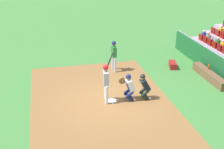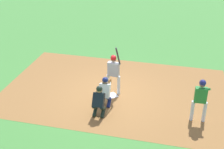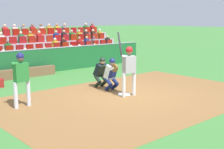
{
  "view_description": "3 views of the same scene",
  "coord_description": "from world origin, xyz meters",
  "px_view_note": "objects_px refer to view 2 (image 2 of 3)",
  "views": [
    {
      "loc": [
        -12.03,
        2.65,
        6.56
      ],
      "look_at": [
        0.39,
        -0.11,
        1.14
      ],
      "focal_mm": 48.59,
      "sensor_mm": 36.0,
      "label": 1
    },
    {
      "loc": [
        2.82,
        -10.91,
        6.95
      ],
      "look_at": [
        0.11,
        -0.39,
        1.25
      ],
      "focal_mm": 49.42,
      "sensor_mm": 36.0,
      "label": 2
    },
    {
      "loc": [
        7.65,
        8.17,
        2.81
      ],
      "look_at": [
        0.51,
        -0.1,
        0.81
      ],
      "focal_mm": 49.93,
      "sensor_mm": 36.0,
      "label": 3
    }
  ],
  "objects_px": {
    "catcher_crouching": "(105,90)",
    "on_deck_batter": "(201,97)",
    "batter_at_plate": "(114,70)",
    "home_plate_umpire": "(99,100)",
    "home_plate_marker": "(112,96)"
  },
  "relations": [
    {
      "from": "catcher_crouching",
      "to": "home_plate_umpire",
      "type": "height_order",
      "value": "catcher_crouching"
    },
    {
      "from": "catcher_crouching",
      "to": "home_plate_umpire",
      "type": "bearing_deg",
      "value": -94.27
    },
    {
      "from": "batter_at_plate",
      "to": "catcher_crouching",
      "type": "relative_size",
      "value": 1.77
    },
    {
      "from": "batter_at_plate",
      "to": "home_plate_umpire",
      "type": "height_order",
      "value": "batter_at_plate"
    },
    {
      "from": "home_plate_umpire",
      "to": "on_deck_batter",
      "type": "distance_m",
      "value": 3.74
    },
    {
      "from": "home_plate_umpire",
      "to": "batter_at_plate",
      "type": "bearing_deg",
      "value": 85.63
    },
    {
      "from": "catcher_crouching",
      "to": "home_plate_umpire",
      "type": "relative_size",
      "value": 1.03
    },
    {
      "from": "catcher_crouching",
      "to": "on_deck_batter",
      "type": "bearing_deg",
      "value": -1.99
    },
    {
      "from": "home_plate_marker",
      "to": "catcher_crouching",
      "type": "distance_m",
      "value": 1.06
    },
    {
      "from": "batter_at_plate",
      "to": "home_plate_umpire",
      "type": "relative_size",
      "value": 1.82
    },
    {
      "from": "home_plate_marker",
      "to": "catcher_crouching",
      "type": "xyz_separation_m",
      "value": [
        -0.06,
        -0.79,
        0.71
      ]
    },
    {
      "from": "home_plate_marker",
      "to": "home_plate_umpire",
      "type": "bearing_deg",
      "value": -94.31
    },
    {
      "from": "batter_at_plate",
      "to": "home_plate_marker",
      "type": "bearing_deg",
      "value": -94.74
    },
    {
      "from": "home_plate_marker",
      "to": "home_plate_umpire",
      "type": "relative_size",
      "value": 0.35
    },
    {
      "from": "home_plate_marker",
      "to": "batter_at_plate",
      "type": "xyz_separation_m",
      "value": [
        0.02,
        0.25,
        1.11
      ]
    }
  ]
}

